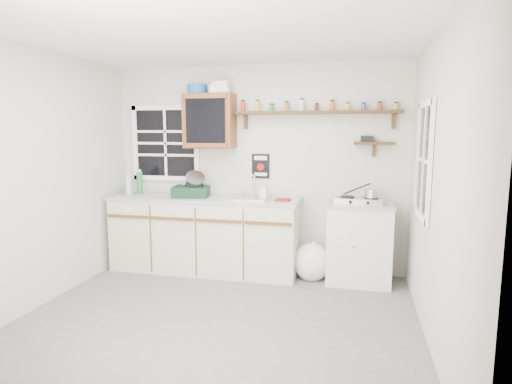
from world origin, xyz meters
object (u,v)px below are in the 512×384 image
(right_cabinet, at_px, (359,243))
(dish_rack, at_px, (192,188))
(hotplate, at_px, (359,200))
(main_cabinet, at_px, (205,234))
(spice_shelf, at_px, (316,112))
(upper_cabinet, at_px, (210,121))

(right_cabinet, xyz_separation_m, dish_rack, (-1.97, -0.06, 0.57))
(dish_rack, relative_size, hotplate, 0.87)
(main_cabinet, relative_size, hotplate, 4.29)
(right_cabinet, xyz_separation_m, spice_shelf, (-0.53, 0.19, 1.47))
(dish_rack, bearing_deg, main_cabinet, 4.05)
(upper_cabinet, bearing_deg, spice_shelf, 3.13)
(spice_shelf, bearing_deg, dish_rack, -170.30)
(spice_shelf, relative_size, hotplate, 3.55)
(hotplate, bearing_deg, upper_cabinet, -179.74)
(main_cabinet, relative_size, upper_cabinet, 3.55)
(spice_shelf, bearing_deg, hotplate, -21.76)
(right_cabinet, relative_size, upper_cabinet, 1.40)
(main_cabinet, height_order, hotplate, hotplate)
(upper_cabinet, relative_size, spice_shelf, 0.34)
(main_cabinet, height_order, right_cabinet, main_cabinet)
(upper_cabinet, distance_m, dish_rack, 0.84)
(upper_cabinet, bearing_deg, right_cabinet, -3.76)
(right_cabinet, relative_size, hotplate, 1.69)
(dish_rack, bearing_deg, right_cabinet, -7.66)
(main_cabinet, bearing_deg, spice_shelf, 9.30)
(dish_rack, height_order, hotplate, dish_rack)
(right_cabinet, height_order, hotplate, hotplate)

